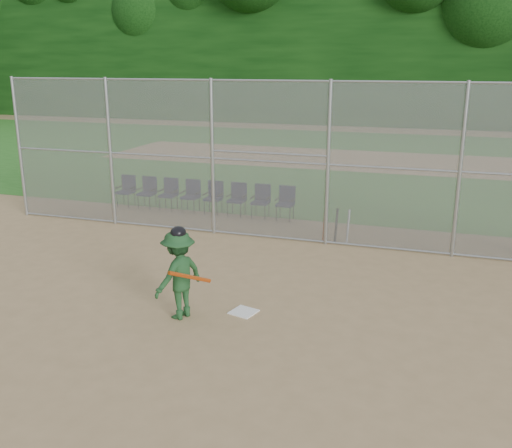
% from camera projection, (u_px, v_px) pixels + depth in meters
% --- Properties ---
extents(ground, '(100.00, 100.00, 0.00)m').
position_uv_depth(ground, '(211.00, 321.00, 9.96)').
color(ground, tan).
rests_on(ground, ground).
extents(grass_strip, '(100.00, 100.00, 0.00)m').
position_uv_depth(grass_strip, '(360.00, 160.00, 26.41)').
color(grass_strip, '#286A1F').
rests_on(grass_strip, ground).
extents(dirt_patch_far, '(24.00, 24.00, 0.00)m').
position_uv_depth(dirt_patch_far, '(360.00, 160.00, 26.41)').
color(dirt_patch_far, tan).
rests_on(dirt_patch_far, ground).
extents(backstop_fence, '(16.09, 0.09, 4.00)m').
position_uv_depth(backstop_fence, '(288.00, 160.00, 13.97)').
color(backstop_fence, gray).
rests_on(backstop_fence, ground).
extents(treeline, '(81.00, 60.00, 11.00)m').
position_uv_depth(treeline, '(372.00, 38.00, 26.74)').
color(treeline, black).
rests_on(treeline, ground).
extents(home_plate, '(0.52, 0.52, 0.02)m').
position_uv_depth(home_plate, '(244.00, 312.00, 10.32)').
color(home_plate, white).
rests_on(home_plate, ground).
extents(batter_at_plate, '(1.11, 1.34, 1.68)m').
position_uv_depth(batter_at_plate, '(179.00, 274.00, 9.93)').
color(batter_at_plate, '#1B4521').
rests_on(batter_at_plate, ground).
extents(spare_bats, '(0.66, 0.32, 0.84)m').
position_uv_depth(spare_bats, '(336.00, 225.00, 14.35)').
color(spare_bats, '#D84C14').
rests_on(spare_bats, ground).
extents(chair_0, '(0.54, 0.52, 0.96)m').
position_uv_depth(chair_0, '(125.00, 191.00, 17.84)').
color(chair_0, '#0E1233').
rests_on(chair_0, ground).
extents(chair_1, '(0.54, 0.52, 0.96)m').
position_uv_depth(chair_1, '(147.00, 193.00, 17.62)').
color(chair_1, '#0E1233').
rests_on(chair_1, ground).
extents(chair_2, '(0.54, 0.52, 0.96)m').
position_uv_depth(chair_2, '(168.00, 195.00, 17.40)').
color(chair_2, '#0E1233').
rests_on(chair_2, ground).
extents(chair_3, '(0.54, 0.52, 0.96)m').
position_uv_depth(chair_3, '(190.00, 196.00, 17.17)').
color(chair_3, '#0E1233').
rests_on(chair_3, ground).
extents(chair_4, '(0.54, 0.52, 0.96)m').
position_uv_depth(chair_4, '(213.00, 198.00, 16.95)').
color(chair_4, '#0E1233').
rests_on(chair_4, ground).
extents(chair_5, '(0.54, 0.52, 0.96)m').
position_uv_depth(chair_5, '(236.00, 200.00, 16.73)').
color(chair_5, '#0E1233').
rests_on(chair_5, ground).
extents(chair_6, '(0.54, 0.52, 0.96)m').
position_uv_depth(chair_6, '(260.00, 202.00, 16.50)').
color(chair_6, '#0E1233').
rests_on(chair_6, ground).
extents(chair_7, '(0.54, 0.52, 0.96)m').
position_uv_depth(chair_7, '(285.00, 204.00, 16.28)').
color(chair_7, '#0E1233').
rests_on(chair_7, ground).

